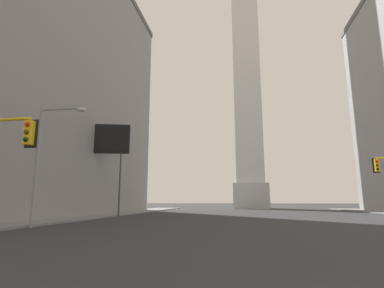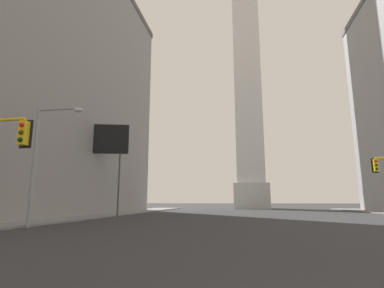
{
  "view_description": "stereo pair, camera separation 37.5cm",
  "coord_description": "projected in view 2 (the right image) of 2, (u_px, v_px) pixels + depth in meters",
  "views": [
    {
      "loc": [
        -2.1,
        -2.91,
        1.62
      ],
      "look_at": [
        -9.78,
        44.73,
        10.8
      ],
      "focal_mm": 28.0,
      "sensor_mm": 36.0,
      "label": 1
    },
    {
      "loc": [
        -1.73,
        -2.85,
        1.62
      ],
      "look_at": [
        -9.78,
        44.73,
        10.8
      ],
      "focal_mm": 28.0,
      "sensor_mm": 36.0,
      "label": 2
    }
  ],
  "objects": [
    {
      "name": "sidewalk_left",
      "position": [
        68.0,
        218.0,
        27.16
      ],
      "size": [
        5.0,
        76.07,
        0.15
      ],
      "primitive_type": "cube",
      "color": "slate",
      "rests_on": "ground_plane"
    },
    {
      "name": "obelisk",
      "position": [
        247.0,
        73.0,
        69.33
      ],
      "size": [
        7.36,
        7.36,
        64.13
      ],
      "color": "silver",
      "rests_on": "ground_plane"
    },
    {
      "name": "street_lamp",
      "position": [
        43.0,
        151.0,
        19.03
      ],
      "size": [
        3.22,
        0.36,
        7.6
      ],
      "color": "gray",
      "rests_on": "ground_plane"
    },
    {
      "name": "billboard_sign",
      "position": [
        104.0,
        142.0,
        32.78
      ],
      "size": [
        5.16,
        1.58,
        9.95
      ],
      "color": "#3F3F42",
      "rests_on": "ground_plane"
    }
  ]
}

